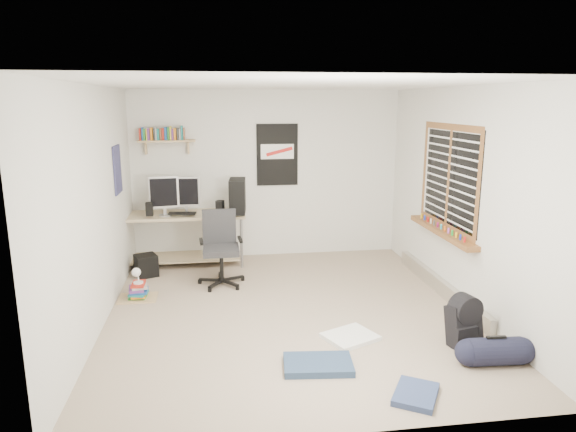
{
  "coord_description": "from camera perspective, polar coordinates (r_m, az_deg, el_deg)",
  "views": [
    {
      "loc": [
        -0.77,
        -5.4,
        2.33
      ],
      "look_at": [
        0.04,
        0.34,
        1.03
      ],
      "focal_mm": 32.0,
      "sensor_mm": 36.0,
      "label": 1
    }
  ],
  "objects": [
    {
      "name": "floor",
      "position": [
        5.93,
        0.04,
        -10.57
      ],
      "size": [
        4.0,
        4.5,
        0.01
      ],
      "primitive_type": "cube",
      "color": "gray",
      "rests_on": "ground"
    },
    {
      "name": "ceiling",
      "position": [
        5.46,
        0.04,
        14.46
      ],
      "size": [
        4.0,
        4.5,
        0.01
      ],
      "primitive_type": "cube",
      "color": "white",
      "rests_on": "ground"
    },
    {
      "name": "back_wall",
      "position": [
        7.77,
        -2.31,
        4.61
      ],
      "size": [
        4.0,
        0.01,
        2.5
      ],
      "primitive_type": "cube",
      "color": "silver",
      "rests_on": "ground"
    },
    {
      "name": "left_wall",
      "position": [
        5.64,
        -20.56,
        0.77
      ],
      "size": [
        0.01,
        4.5,
        2.5
      ],
      "primitive_type": "cube",
      "color": "silver",
      "rests_on": "ground"
    },
    {
      "name": "right_wall",
      "position": [
        6.16,
        18.84,
        1.84
      ],
      "size": [
        0.01,
        4.5,
        2.5
      ],
      "primitive_type": "cube",
      "color": "silver",
      "rests_on": "ground"
    },
    {
      "name": "desk",
      "position": [
        7.64,
        -11.37,
        -2.54
      ],
      "size": [
        1.83,
        1.02,
        0.79
      ],
      "primitive_type": "cube",
      "rotation": [
        0.0,
        0.0,
        -0.15
      ],
      "color": "tan",
      "rests_on": "floor"
    },
    {
      "name": "monitor_left",
      "position": [
        7.34,
        -13.57,
        1.92
      ],
      "size": [
        0.41,
        0.15,
        0.44
      ],
      "primitive_type": "cube",
      "rotation": [
        0.0,
        0.0,
        0.14
      ],
      "color": "#B2B3B8",
      "rests_on": "desk"
    },
    {
      "name": "monitor_right",
      "position": [
        7.39,
        -11.26,
        2.02
      ],
      "size": [
        0.38,
        0.1,
        0.42
      ],
      "primitive_type": "cube",
      "rotation": [
        0.0,
        0.0,
        -0.0
      ],
      "color": "#9FA0A4",
      "rests_on": "desk"
    },
    {
      "name": "pc_tower",
      "position": [
        7.26,
        -5.64,
        2.24
      ],
      "size": [
        0.26,
        0.47,
        0.48
      ],
      "primitive_type": "cube",
      "rotation": [
        0.0,
        0.0,
        -0.09
      ],
      "color": "black",
      "rests_on": "desk"
    },
    {
      "name": "keyboard",
      "position": [
        7.32,
        -11.67,
        0.3
      ],
      "size": [
        0.39,
        0.18,
        0.02
      ],
      "primitive_type": "cube",
      "rotation": [
        0.0,
        0.0,
        -0.12
      ],
      "color": "black",
      "rests_on": "desk"
    },
    {
      "name": "speaker_left",
      "position": [
        7.3,
        -15.15,
        0.74
      ],
      "size": [
        0.09,
        0.09,
        0.19
      ],
      "primitive_type": "cube",
      "rotation": [
        0.0,
        0.0,
        0.01
      ],
      "color": "black",
      "rests_on": "desk"
    },
    {
      "name": "speaker_right",
      "position": [
        7.2,
        -7.56,
        0.96
      ],
      "size": [
        0.13,
        0.13,
        0.2
      ],
      "primitive_type": "cube",
      "rotation": [
        0.0,
        0.0,
        -0.4
      ],
      "color": "black",
      "rests_on": "desk"
    },
    {
      "name": "office_chair",
      "position": [
        6.65,
        -7.45,
        -3.56
      ],
      "size": [
        0.67,
        0.67,
        0.97
      ],
      "primitive_type": "cube",
      "rotation": [
        0.0,
        0.0,
        0.07
      ],
      "color": "#272729",
      "rests_on": "floor"
    },
    {
      "name": "wall_shelf",
      "position": [
        7.59,
        -13.33,
        8.12
      ],
      "size": [
        0.8,
        0.22,
        0.24
      ],
      "primitive_type": "cube",
      "color": "tan",
      "rests_on": "back_wall"
    },
    {
      "name": "poster_back_wall",
      "position": [
        7.72,
        -1.2,
        6.81
      ],
      "size": [
        0.62,
        0.03,
        0.92
      ],
      "primitive_type": "cube",
      "color": "black",
      "rests_on": "back_wall"
    },
    {
      "name": "poster_left_wall",
      "position": [
        6.76,
        -18.43,
        4.92
      ],
      "size": [
        0.02,
        0.42,
        0.6
      ],
      "primitive_type": "cube",
      "color": "navy",
      "rests_on": "left_wall"
    },
    {
      "name": "window",
      "position": [
        6.37,
        17.32,
        4.11
      ],
      "size": [
        0.1,
        1.5,
        1.26
      ],
      "primitive_type": "cube",
      "color": "brown",
      "rests_on": "right_wall"
    },
    {
      "name": "baseboard_heater",
      "position": [
        6.7,
        16.6,
        -7.46
      ],
      "size": [
        0.08,
        2.5,
        0.18
      ],
      "primitive_type": "cube",
      "color": "#B7B2A8",
      "rests_on": "floor"
    },
    {
      "name": "backpack",
      "position": [
        5.37,
        18.95,
        -11.46
      ],
      "size": [
        0.35,
        0.31,
        0.41
      ],
      "primitive_type": "cube",
      "rotation": [
        0.0,
        0.0,
        0.22
      ],
      "color": "black",
      "rests_on": "floor"
    },
    {
      "name": "duffel_bag",
      "position": [
        5.13,
        22.03,
        -13.64
      ],
      "size": [
        0.27,
        0.27,
        0.5
      ],
      "primitive_type": "cylinder",
      "rotation": [
        0.0,
        0.0,
        -0.06
      ],
      "color": "black",
      "rests_on": "floor"
    },
    {
      "name": "tshirt",
      "position": [
        5.33,
        6.92,
        -13.18
      ],
      "size": [
        0.61,
        0.57,
        0.04
      ],
      "primitive_type": "cube",
      "rotation": [
        0.0,
        0.0,
        0.43
      ],
      "color": "silver",
      "rests_on": "floor"
    },
    {
      "name": "jeans_a",
      "position": [
        4.78,
        3.36,
        -16.16
      ],
      "size": [
        0.65,
        0.45,
        0.07
      ],
      "primitive_type": "cube",
      "rotation": [
        0.0,
        0.0,
        -0.1
      ],
      "color": "navy",
      "rests_on": "floor"
    },
    {
      "name": "jeans_b",
      "position": [
        4.49,
        14.01,
        -18.67
      ],
      "size": [
        0.49,
        0.53,
        0.05
      ],
      "primitive_type": "cube",
      "rotation": [
        0.0,
        0.0,
        1.02
      ],
      "color": "navy",
      "rests_on": "floor"
    },
    {
      "name": "book_stack",
      "position": [
        6.49,
        -16.42,
        -7.56
      ],
      "size": [
        0.46,
        0.37,
        0.31
      ],
      "primitive_type": "cube",
      "rotation": [
        0.0,
        0.0,
        0.0
      ],
      "color": "brown",
      "rests_on": "floor"
    },
    {
      "name": "desk_lamp",
      "position": [
        6.39,
        -16.39,
        -5.68
      ],
      "size": [
        0.18,
        0.22,
        0.19
      ],
      "primitive_type": "cube",
      "rotation": [
        0.0,
        0.0,
        -0.39
      ],
      "color": "silver",
      "rests_on": "book_stack"
    },
    {
      "name": "subwoofer",
      "position": [
        7.28,
        -15.48,
        -5.36
      ],
      "size": [
        0.36,
        0.36,
        0.31
      ],
      "primitive_type": "cube",
      "rotation": [
        0.0,
        0.0,
        0.39
      ],
      "color": "black",
      "rests_on": "floor"
    }
  ]
}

